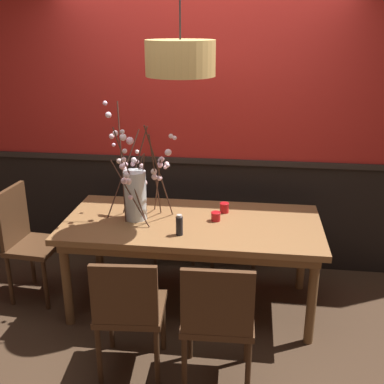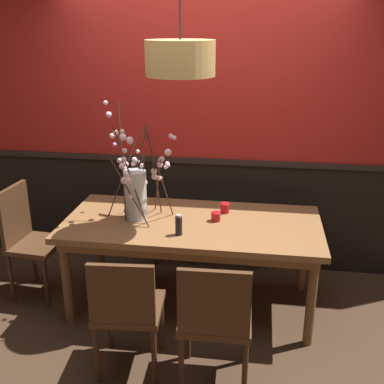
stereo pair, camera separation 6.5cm
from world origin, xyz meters
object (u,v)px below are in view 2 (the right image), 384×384
(dining_table, at_px, (192,231))
(condiment_bottle, at_px, (179,225))
(chair_near_side_left, at_px, (127,308))
(chair_far_side_left, at_px, (177,206))
(candle_holder_nearer_center, at_px, (225,208))
(chair_near_side_right, at_px, (215,317))
(pendant_lamp, at_px, (180,58))
(candle_holder_nearer_edge, at_px, (216,216))
(vase_with_blossoms, at_px, (136,190))
(chair_far_side_right, at_px, (235,207))
(chair_head_west_end, at_px, (28,236))

(dining_table, bearing_deg, condiment_bottle, -102.96)
(chair_near_side_left, relative_size, chair_far_side_left, 0.96)
(chair_far_side_left, bearing_deg, candle_holder_nearer_center, -51.98)
(chair_near_side_right, distance_m, pendant_lamp, 1.75)
(chair_near_side_right, bearing_deg, chair_far_side_left, 107.31)
(chair_near_side_right, relative_size, candle_holder_nearer_edge, 11.69)
(chair_near_side_right, xyz_separation_m, condiment_bottle, (-0.34, 0.65, 0.31))
(candle_holder_nearer_edge, distance_m, condiment_bottle, 0.38)
(candle_holder_nearer_center, distance_m, candle_holder_nearer_edge, 0.19)
(chair_near_side_right, height_order, vase_with_blossoms, vase_with_blossoms)
(chair_far_side_right, relative_size, pendant_lamp, 1.25)
(chair_near_side_left, height_order, candle_holder_nearer_edge, chair_near_side_left)
(vase_with_blossoms, relative_size, pendant_lamp, 1.21)
(chair_near_side_left, bearing_deg, vase_with_blossoms, 99.46)
(dining_table, distance_m, vase_with_blossoms, 0.54)
(dining_table, distance_m, chair_far_side_left, 0.94)
(chair_near_side_right, relative_size, chair_far_side_left, 1.00)
(chair_near_side_right, height_order, chair_head_west_end, chair_head_west_end)
(chair_near_side_right, distance_m, candle_holder_nearer_center, 1.16)
(chair_near_side_left, xyz_separation_m, chair_head_west_end, (-1.09, 0.84, 0.04))
(chair_far_side_left, relative_size, candle_holder_nearer_edge, 11.68)
(dining_table, relative_size, pendant_lamp, 2.61)
(chair_far_side_left, relative_size, pendant_lamp, 1.18)
(chair_head_west_end, xyz_separation_m, pendant_lamp, (1.31, -0.02, 1.45))
(chair_far_side_left, height_order, chair_head_west_end, chair_head_west_end)
(chair_head_west_end, relative_size, pendant_lamp, 1.26)
(dining_table, xyz_separation_m, candle_holder_nearer_edge, (0.18, 0.04, 0.12))
(chair_far_side_right, height_order, candle_holder_nearer_center, chair_far_side_right)
(chair_far_side_left, height_order, candle_holder_nearer_edge, chair_far_side_left)
(chair_head_west_end, bearing_deg, chair_near_side_left, -37.42)
(candle_holder_nearer_edge, bearing_deg, dining_table, -168.90)
(candle_holder_nearer_center, xyz_separation_m, pendant_lamp, (-0.32, -0.26, 1.20))
(chair_near_side_right, relative_size, pendant_lamp, 1.18)
(chair_far_side_left, height_order, chair_far_side_right, chair_far_side_right)
(chair_far_side_left, bearing_deg, chair_near_side_left, -90.58)
(dining_table, height_order, condiment_bottle, condiment_bottle)
(chair_far_side_left, distance_m, chair_head_west_end, 1.43)
(dining_table, relative_size, candle_holder_nearer_edge, 25.80)
(candle_holder_nearer_center, bearing_deg, condiment_bottle, -122.16)
(condiment_bottle, xyz_separation_m, pendant_lamp, (-0.02, 0.22, 1.16))
(chair_near_side_left, bearing_deg, candle_holder_nearer_edge, 61.69)
(dining_table, distance_m, chair_near_side_right, 0.96)
(chair_head_west_end, bearing_deg, chair_far_side_left, 39.23)
(chair_head_west_end, bearing_deg, candle_holder_nearer_center, 8.40)
(chair_far_side_right, distance_m, pendant_lamp, 1.77)
(chair_near_side_right, xyz_separation_m, chair_far_side_left, (-0.56, 1.79, 0.00))
(chair_near_side_right, bearing_deg, candle_holder_nearer_center, 91.93)
(chair_far_side_left, distance_m, chair_far_side_right, 0.57)
(chair_near_side_left, bearing_deg, chair_head_west_end, 142.58)
(candle_holder_nearer_edge, height_order, pendant_lamp, pendant_lamp)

